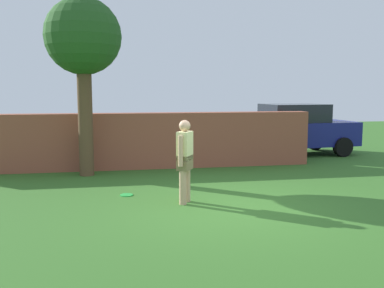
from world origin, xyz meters
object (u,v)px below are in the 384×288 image
at_px(car, 293,129).
at_px(frisbee_green, 126,195).
at_px(tree, 83,41).
at_px(person, 185,157).

relative_size(car, frisbee_green, 16.09).
relative_size(tree, car, 1.03).
xyz_separation_m(person, frisbee_green, (-1.10, 0.82, -0.89)).
bearing_deg(person, frisbee_green, -96.64).
bearing_deg(person, car, 170.19).
distance_m(car, frisbee_green, 7.57).
xyz_separation_m(tree, frisbee_green, (0.93, -2.38, -3.40)).
distance_m(person, frisbee_green, 1.63).
distance_m(person, car, 7.32).
xyz_separation_m(tree, person, (2.04, -3.20, -2.51)).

